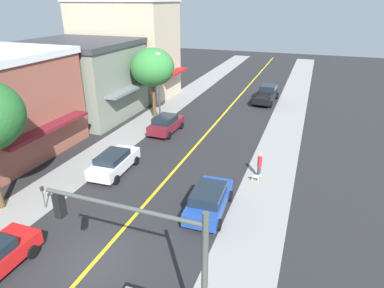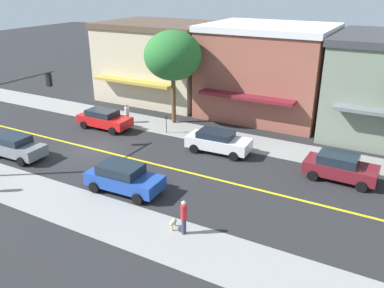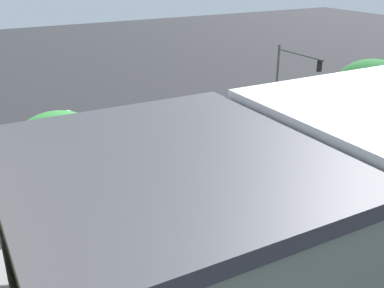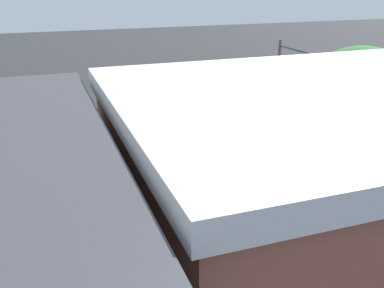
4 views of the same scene
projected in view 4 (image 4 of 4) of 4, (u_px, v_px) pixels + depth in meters
The scene contains 17 objects.
ground_plane at pixel (289, 149), 27.64m from camera, with size 140.00×140.00×0.00m, color #262628.
sidewalk_left at pixel (358, 194), 21.90m from camera, with size 3.35×126.00×0.01m, color gray.
sidewalk_right at pixel (244, 119), 33.39m from camera, with size 3.35×126.00×0.01m, color gray.
road_centerline_stripe at pixel (289, 149), 27.64m from camera, with size 0.20×126.00×0.00m, color yellow.
pale_office_building at pixel (323, 231), 11.60m from camera, with size 9.81×10.60×7.82m.
street_tree_right_corner at pixel (359, 95), 18.17m from camera, with size 4.67×4.67×7.64m.
parking_meter at pixel (300, 175), 21.79m from camera, with size 0.12×0.18×1.44m.
traffic_light_mast at pixel (292, 70), 30.82m from camera, with size 5.60×0.32×5.92m.
red_sedan_left_curb at pixel (360, 154), 24.74m from camera, with size 2.04×4.47×1.54m.
grey_sedan_right_curb at pixel (308, 115), 31.72m from camera, with size 2.05×4.33×1.55m.
white_sedan_left_curb at pixel (192, 181), 21.50m from camera, with size 2.21×4.54×1.52m.
blue_sedan_right_curb at pixel (186, 128), 28.94m from camera, with size 2.24×4.52×1.62m.
maroon_sedan_left_curb at pixel (14, 206), 19.13m from camera, with size 2.15×4.24×1.62m.
pedestrian_black_shirt at pixel (250, 103), 34.47m from camera, with size 0.34×0.34×1.62m.
pedestrian_white_shirt at pixel (375, 170), 22.73m from camera, with size 0.38×0.38×1.57m.
pedestrian_red_shirt at pixel (104, 125), 29.05m from camera, with size 0.30×0.30×1.78m.
small_dog at pixel (114, 133), 29.40m from camera, with size 0.72×0.37×0.53m.
Camera 4 is at (-22.10, 14.43, 10.28)m, focal length 40.76 mm.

